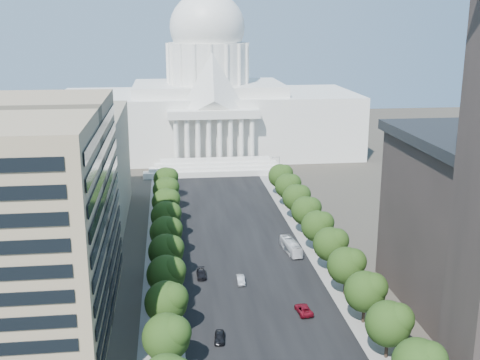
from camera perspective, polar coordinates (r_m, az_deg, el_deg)
name	(u,v)px	position (r m, az deg, el deg)	size (l,w,h in m)	color
road_asphalt	(234,228)	(161.32, -0.56, -4.60)	(30.00, 260.00, 0.01)	black
sidewalk_left	(163,231)	(160.48, -7.34, -4.84)	(8.00, 260.00, 0.02)	gray
sidewalk_right	(304,225)	(164.36, 6.06, -4.31)	(8.00, 260.00, 0.02)	gray
capitol	(209,105)	(248.83, -3.00, 7.12)	(120.00, 56.00, 73.00)	white
office_block_left_far	(52,170)	(168.67, -17.40, 0.89)	(38.00, 52.00, 30.00)	gray
tree_l_b	(168,336)	(97.36, -6.81, -14.47)	(7.79, 7.60, 9.97)	#33261C
tree_l_c	(168,301)	(107.98, -6.85, -11.34)	(7.79, 7.60, 9.97)	#33261C
tree_l_d	(168,273)	(118.85, -6.87, -8.78)	(7.79, 7.60, 9.97)	#33261C
tree_l_e	(167,250)	(129.93, -6.89, -6.65)	(7.79, 7.60, 9.97)	#33261C
tree_l_f	(167,231)	(141.16, -6.91, -4.86)	(7.79, 7.60, 9.97)	#33261C
tree_l_g	(167,215)	(152.50, -6.93, -3.33)	(7.79, 7.60, 9.97)	#33261C
tree_l_h	(167,201)	(163.94, -6.94, -2.02)	(7.79, 7.60, 9.97)	#33261C
tree_l_i	(167,189)	(175.46, -6.95, -0.87)	(7.79, 7.60, 9.97)	#33261C
tree_l_j	(167,179)	(187.03, -6.96, 0.13)	(7.79, 7.60, 9.97)	#33261C
tree_r_b	(391,322)	(103.44, 14.10, -12.96)	(7.79, 7.60, 9.97)	#33261C
tree_r_c	(367,290)	(113.49, 11.95, -10.21)	(7.79, 7.60, 9.97)	#33261C
tree_r_d	(348,265)	(123.88, 10.18, -7.90)	(7.79, 7.60, 9.97)	#33261C
tree_r_e	(332,243)	(134.55, 8.70, -5.94)	(7.79, 7.60, 9.97)	#33261C
tree_r_f	(319,225)	(145.42, 7.45, -4.27)	(7.79, 7.60, 9.97)	#33261C
tree_r_g	(307,210)	(156.45, 6.39, -2.84)	(7.79, 7.60, 9.97)	#33261C
tree_r_h	(297,197)	(167.62, 5.46, -1.59)	(7.79, 7.60, 9.97)	#33261C
tree_r_i	(289,185)	(178.90, 4.65, -0.50)	(7.79, 7.60, 9.97)	#33261C
tree_r_j	(281,175)	(190.27, 3.94, 0.46)	(7.79, 7.60, 9.97)	#33261C
streetlight_b	(377,295)	(113.56, 12.82, -10.60)	(2.61, 0.44, 9.00)	gray
streetlight_c	(338,245)	(135.36, 9.31, -6.12)	(2.61, 0.44, 9.00)	gray
streetlight_d	(312,211)	(158.11, 6.83, -2.90)	(2.61, 0.44, 9.00)	gray
streetlight_e	(292,185)	(181.45, 5.00, -0.49)	(2.61, 0.44, 9.00)	gray
streetlight_f	(278,166)	(205.18, 3.58, 1.37)	(2.61, 0.44, 9.00)	gray
car_dark_a	(220,337)	(107.97, -1.96, -14.66)	(1.77, 4.40, 1.50)	black
car_silver	(241,280)	(129.04, 0.06, -9.45)	(1.57, 4.49, 1.48)	#B9BBC1
car_red	(304,310)	(117.51, 6.05, -12.12)	(2.51, 5.45, 1.51)	maroon
car_dark_b	(201,274)	(132.06, -3.69, -8.89)	(2.03, 5.00, 1.45)	black
city_bus	(291,246)	(145.37, 4.85, -6.29)	(2.49, 10.64, 2.96)	white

